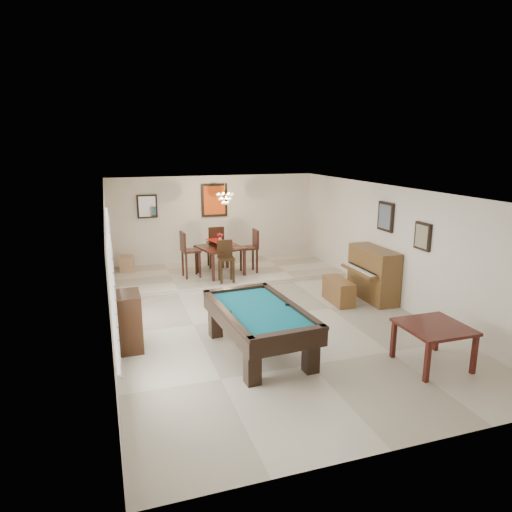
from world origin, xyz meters
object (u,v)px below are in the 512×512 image
dining_chair_south (226,262)px  dining_chair_north (215,246)px  apothecary_chest (128,321)px  corner_bench (127,264)px  piano_bench (338,291)px  upright_piano (368,274)px  pool_table (259,331)px  square_table (432,345)px  chandelier (225,194)px  dining_table (220,258)px  dining_chair_west (191,254)px  dining_chair_east (249,251)px  flower_vase (220,238)px

dining_chair_south → dining_chair_north: 1.49m
apothecary_chest → corner_bench: 4.76m
piano_bench → upright_piano: bearing=-1.0°
pool_table → corner_bench: 5.92m
pool_table → square_table: size_ratio=2.37×
upright_piano → chandelier: bearing=131.5°
square_table → dining_table: bearing=109.6°
dining_chair_south → chandelier: bearing=80.0°
dining_chair_north → piano_bench: bearing=122.2°
pool_table → apothecary_chest: 2.27m
dining_chair_south → dining_chair_north: size_ratio=0.89×
dining_chair_west → chandelier: size_ratio=2.00×
dining_chair_south → dining_chair_east: 1.05m
apothecary_chest → corner_bench: bearing=87.7°
corner_bench → chandelier: 3.29m
dining_chair_west → corner_bench: dining_chair_west is taller
dining_table → piano_bench: bearing=-52.1°
piano_bench → corner_bench: 5.79m
dining_table → flower_vase: 0.56m
piano_bench → square_table: bearing=-90.0°
chandelier → apothecary_chest: bearing=-125.2°
dining_chair_east → dining_chair_north: bearing=-138.8°
upright_piano → dining_chair_west: bearing=143.4°
dining_chair_west → corner_bench: size_ratio=2.65×
dining_table → dining_chair_west: size_ratio=0.87×
dining_chair_north → dining_chair_east: 1.10m
dining_chair_south → dining_chair_west: bearing=141.4°
upright_piano → piano_bench: size_ratio=1.48×
dining_chair_north → pool_table: bearing=86.5°
pool_table → dining_chair_west: 4.51m
dining_chair_south → corner_bench: dining_chair_south is taller
piano_bench → dining_chair_south: (-2.10, 1.94, 0.37)m
pool_table → dining_chair_east: (1.21, 4.47, 0.31)m
pool_table → chandelier: size_ratio=3.92×
square_table → dining_chair_west: (-2.85, 5.79, 0.38)m
dining_chair_north → upright_piano: bearing=130.3°
piano_bench → corner_bench: size_ratio=2.12×
pool_table → dining_chair_north: 5.32m
dining_chair_north → corner_bench: 2.44m
piano_bench → flower_vase: flower_vase is taller
apothecary_chest → flower_vase: (2.54, 3.65, 0.61)m
square_table → flower_vase: (-2.07, 5.81, 0.77)m
pool_table → dining_chair_west: dining_chair_west is taller
dining_chair_west → square_table: bearing=-159.4°
square_table → corner_bench: 8.19m
dining_chair_east → piano_bench: bearing=26.0°
pool_table → square_table: (2.50, -1.30, -0.05)m
square_table → piano_bench: size_ratio=1.03×
square_table → piano_bench: (0.00, 3.15, -0.08)m
dining_chair_east → chandelier: 1.63m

